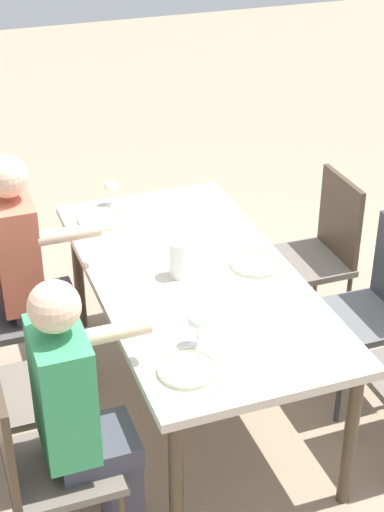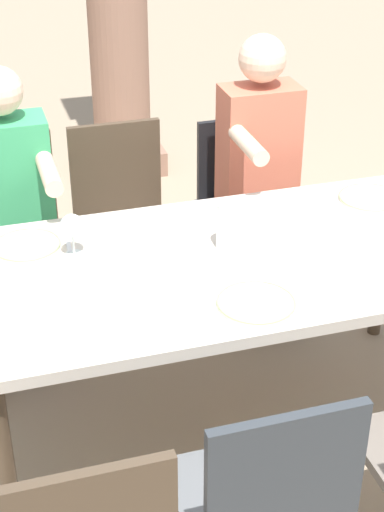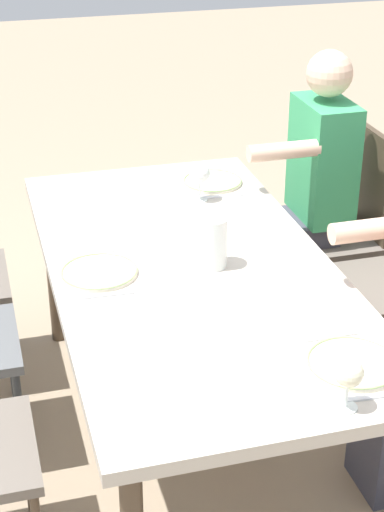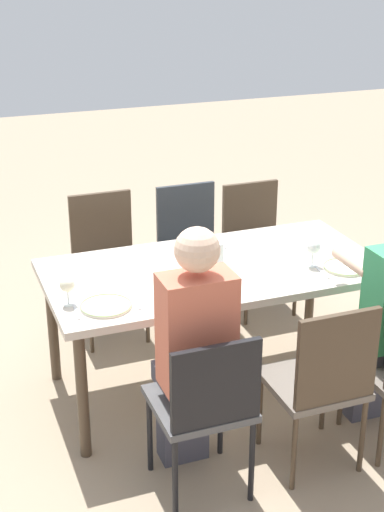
{
  "view_description": "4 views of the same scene",
  "coord_description": "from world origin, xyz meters",
  "px_view_note": "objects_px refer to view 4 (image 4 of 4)",
  "views": [
    {
      "loc": [
        -3.07,
        1.13,
        2.77
      ],
      "look_at": [
        -0.04,
        0.03,
        0.9
      ],
      "focal_mm": 56.32,
      "sensor_mm": 36.0,
      "label": 1
    },
    {
      "loc": [
        -0.84,
        -2.35,
        2.22
      ],
      "look_at": [
        -0.15,
        -0.02,
        0.81
      ],
      "focal_mm": 57.04,
      "sensor_mm": 36.0,
      "label": 2
    },
    {
      "loc": [
        2.45,
        -0.67,
        2.12
      ],
      "look_at": [
        0.11,
        -0.03,
        0.86
      ],
      "focal_mm": 59.06,
      "sensor_mm": 36.0,
      "label": 3
    },
    {
      "loc": [
        1.47,
        3.56,
        2.46
      ],
      "look_at": [
        0.11,
        -0.07,
        0.83
      ],
      "focal_mm": 52.31,
      "sensor_mm": 36.0,
      "label": 4
    }
  ],
  "objects_px": {
    "plate_1": "(197,246)",
    "water_pitcher": "(215,259)",
    "chair_west_south": "(256,238)",
    "chair_east_south": "(106,257)",
    "plate_0": "(345,267)",
    "wine_glass_0": "(313,247)",
    "plate_2": "(106,306)",
    "chair_mid_north": "(322,378)",
    "wine_glass_2": "(67,286)",
    "chair_east_north": "(206,402)",
    "dining_table": "(214,278)",
    "diner_man_white": "(193,348)",
    "chair_mid_south": "(191,245)"
  },
  "relations": [
    {
      "from": "chair_mid_north",
      "to": "chair_east_north",
      "type": "height_order",
      "value": "chair_mid_north"
    },
    {
      "from": "chair_west_south",
      "to": "wine_glass_2",
      "type": "relative_size",
      "value": 6.04
    },
    {
      "from": "plate_1",
      "to": "plate_2",
      "type": "xyz_separation_m",
      "value": [
        0.72,
        0.59,
        -0.0
      ]
    },
    {
      "from": "dining_table",
      "to": "wine_glass_0",
      "type": "relative_size",
      "value": 11.9
    },
    {
      "from": "chair_mid_north",
      "to": "plate_0",
      "type": "height_order",
      "value": "chair_mid_north"
    },
    {
      "from": "dining_table",
      "to": "chair_east_north",
      "type": "distance_m",
      "value": 0.99
    },
    {
      "from": "diner_man_white",
      "to": "water_pitcher",
      "type": "height_order",
      "value": "diner_man_white"
    },
    {
      "from": "dining_table",
      "to": "water_pitcher",
      "type": "bearing_deg",
      "value": 71.48
    },
    {
      "from": "dining_table",
      "to": "chair_west_south",
      "type": "distance_m",
      "value": 1.15
    },
    {
      "from": "plate_1",
      "to": "wine_glass_2",
      "type": "relative_size",
      "value": 1.73
    },
    {
      "from": "wine_glass_0",
      "to": "water_pitcher",
      "type": "distance_m",
      "value": 0.56
    },
    {
      "from": "chair_west_south",
      "to": "chair_mid_south",
      "type": "distance_m",
      "value": 0.49
    },
    {
      "from": "chair_west_south",
      "to": "chair_east_south",
      "type": "relative_size",
      "value": 0.95
    },
    {
      "from": "plate_2",
      "to": "plate_1",
      "type": "bearing_deg",
      "value": -140.53
    },
    {
      "from": "wine_glass_0",
      "to": "water_pitcher",
      "type": "xyz_separation_m",
      "value": [
        0.55,
        -0.11,
        -0.03
      ]
    },
    {
      "from": "diner_man_white",
      "to": "plate_1",
      "type": "relative_size",
      "value": 5.19
    },
    {
      "from": "chair_mid_south",
      "to": "wine_glass_2",
      "type": "bearing_deg",
      "value": 45.2
    },
    {
      "from": "plate_1",
      "to": "chair_west_south",
      "type": "bearing_deg",
      "value": -139.2
    },
    {
      "from": "chair_mid_north",
      "to": "chair_east_south",
      "type": "bearing_deg",
      "value": -71.5
    },
    {
      "from": "wine_glass_2",
      "to": "plate_0",
      "type": "bearing_deg",
      "value": 176.17
    },
    {
      "from": "chair_mid_south",
      "to": "chair_east_north",
      "type": "distance_m",
      "value": 1.89
    },
    {
      "from": "plate_0",
      "to": "wine_glass_0",
      "type": "relative_size",
      "value": 1.55
    },
    {
      "from": "chair_east_south",
      "to": "plate_1",
      "type": "xyz_separation_m",
      "value": [
        -0.42,
        0.59,
        0.24
      ]
    },
    {
      "from": "chair_mid_south",
      "to": "wine_glass_2",
      "type": "xyz_separation_m",
      "value": [
        1.07,
        1.08,
        0.34
      ]
    },
    {
      "from": "wine_glass_0",
      "to": "chair_west_south",
      "type": "bearing_deg",
      "value": -98.73
    },
    {
      "from": "chair_east_south",
      "to": "plate_2",
      "type": "bearing_deg",
      "value": 75.82
    },
    {
      "from": "wine_glass_2",
      "to": "dining_table",
      "type": "bearing_deg",
      "value": -168.52
    },
    {
      "from": "chair_east_north",
      "to": "plate_1",
      "type": "height_order",
      "value": "chair_east_north"
    },
    {
      "from": "wine_glass_0",
      "to": "plate_1",
      "type": "bearing_deg",
      "value": -44.16
    },
    {
      "from": "plate_1",
      "to": "water_pitcher",
      "type": "distance_m",
      "value": 0.39
    },
    {
      "from": "wine_glass_2",
      "to": "plate_2",
      "type": "bearing_deg",
      "value": 149.31
    },
    {
      "from": "chair_mid_south",
      "to": "water_pitcher",
      "type": "xyz_separation_m",
      "value": [
        0.22,
        0.97,
        0.32
      ]
    },
    {
      "from": "chair_east_north",
      "to": "plate_2",
      "type": "bearing_deg",
      "value": -64.26
    },
    {
      "from": "wine_glass_0",
      "to": "wine_glass_2",
      "type": "height_order",
      "value": "wine_glass_0"
    },
    {
      "from": "chair_west_south",
      "to": "chair_mid_north",
      "type": "bearing_deg",
      "value": 74.72
    },
    {
      "from": "chair_east_south",
      "to": "plate_1",
      "type": "relative_size",
      "value": 3.67
    },
    {
      "from": "plate_2",
      "to": "chair_mid_north",
      "type": "bearing_deg",
      "value": 145.26
    },
    {
      "from": "dining_table",
      "to": "plate_0",
      "type": "relative_size",
      "value": 7.69
    },
    {
      "from": "chair_west_south",
      "to": "chair_east_north",
      "type": "distance_m",
      "value": 2.09
    },
    {
      "from": "wine_glass_2",
      "to": "chair_mid_north",
      "type": "bearing_deg",
      "value": 145.87
    },
    {
      "from": "dining_table",
      "to": "chair_mid_north",
      "type": "xyz_separation_m",
      "value": [
        -0.2,
        0.9,
        -0.18
      ]
    },
    {
      "from": "dining_table",
      "to": "chair_east_north",
      "type": "height_order",
      "value": "chair_east_north"
    },
    {
      "from": "chair_mid_north",
      "to": "chair_east_south",
      "type": "xyz_separation_m",
      "value": [
        0.6,
        -1.8,
        0.01
      ]
    },
    {
      "from": "plate_0",
      "to": "chair_east_north",
      "type": "bearing_deg",
      "value": 29.45
    },
    {
      "from": "dining_table",
      "to": "plate_2",
      "type": "distance_m",
      "value": 0.75
    },
    {
      "from": "plate_0",
      "to": "water_pitcher",
      "type": "xyz_separation_m",
      "value": [
        0.71,
        -0.21,
        0.07
      ]
    },
    {
      "from": "dining_table",
      "to": "wine_glass_2",
      "type": "relative_size",
      "value": 12.78
    },
    {
      "from": "water_pitcher",
      "to": "dining_table",
      "type": "bearing_deg",
      "value": -108.52
    },
    {
      "from": "chair_east_south",
      "to": "chair_east_north",
      "type": "bearing_deg",
      "value": 90.0
    },
    {
      "from": "dining_table",
      "to": "water_pitcher",
      "type": "relative_size",
      "value": 10.63
    }
  ]
}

